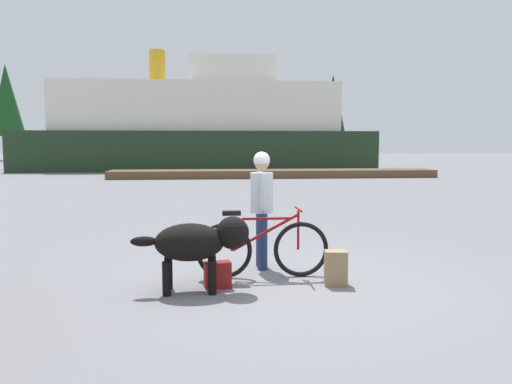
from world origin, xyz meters
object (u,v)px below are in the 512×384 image
Objects in this scene: backpack at (336,268)px; ferry_boat at (200,129)px; bicycle at (262,248)px; handbag_pannier at (218,275)px; person_cyclist at (262,199)px; dog at (198,242)px.

backpack is 0.02× the size of ferry_boat.
bicycle reaches higher than handbag_pannier.
handbag_pannier is at bearing -124.59° from person_cyclist.
dog is at bearing -146.61° from bicycle.
bicycle is 1.06× the size of person_cyclist.
person_cyclist reaches higher than backpack.
backpack is at bearing -1.24° from handbag_pannier.
bicycle is at bearing 34.82° from handbag_pannier.
ferry_boat reaches higher than handbag_pannier.
person_cyclist is 3.80× the size of backpack.
ferry_boat is (-2.04, 29.82, 2.60)m from backpack.
handbag_pannier is 29.91m from ferry_boat.
dog is at bearing -89.35° from ferry_boat.
backpack is (0.83, -0.97, -0.77)m from person_cyclist.
dog is 30.00m from ferry_boat.
person_cyclist is at bearing -87.59° from ferry_boat.
ferry_boat is (-1.16, 29.37, 2.42)m from bicycle.
person_cyclist reaches higher than dog.
bicycle is 4.04× the size of backpack.
ferry_boat reaches higher than bicycle.
bicycle is 0.08× the size of ferry_boat.
bicycle is 29.49m from ferry_boat.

